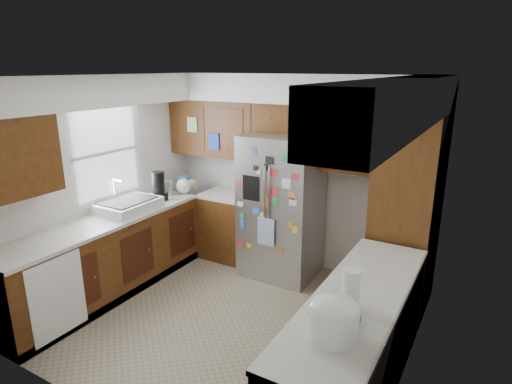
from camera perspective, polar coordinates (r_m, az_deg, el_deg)
floor at (r=4.79m, az=-3.54°, el=-16.24°), size 3.60×3.60×0.00m
room_shell at (r=4.46m, az=-2.49°, el=6.61°), size 3.64×3.24×2.52m
left_counter_run at (r=5.39m, az=-15.72°, el=-7.77°), size 1.36×3.20×0.92m
right_counter_run at (r=3.67m, az=13.05°, el=-20.16°), size 0.63×2.25×0.92m
pantry at (r=4.80m, az=19.40°, el=-2.85°), size 0.60×0.90×2.15m
fridge at (r=5.34m, az=3.43°, el=-1.94°), size 0.90×0.79×1.80m
bridge_cabinet at (r=5.31m, az=4.74°, el=9.81°), size 0.96×0.34×0.35m
fridge_top_items at (r=5.24m, az=3.89°, el=12.89°), size 0.68×0.27×0.25m
sink_assembly at (r=5.34m, az=-16.69°, el=-1.68°), size 0.52×0.70×0.37m
left_counter_clutter at (r=5.78m, az=-11.17°, el=0.74°), size 0.32×0.83×0.38m
rice_cooker at (r=2.85m, az=10.28°, el=-15.98°), size 0.33×0.32×0.28m
paper_towel at (r=3.18m, az=12.58°, el=-12.44°), size 0.13×0.13×0.30m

